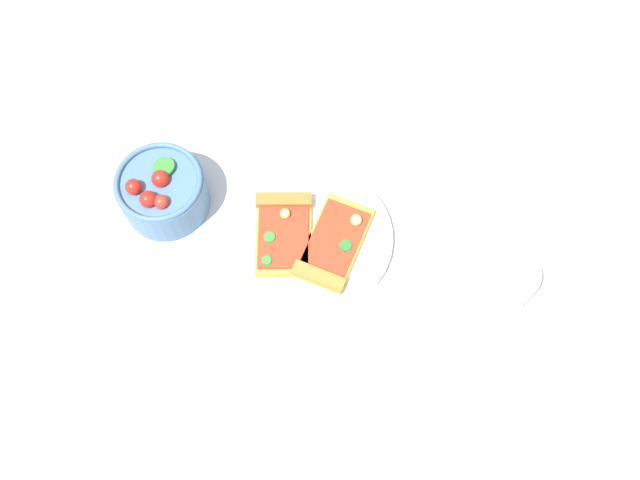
% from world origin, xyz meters
% --- Properties ---
extents(ground_plane, '(2.40, 2.40, 0.00)m').
position_xyz_m(ground_plane, '(0.00, 0.00, 0.00)').
color(ground_plane, silver).
rests_on(ground_plane, ground).
extents(plate, '(0.23, 0.23, 0.01)m').
position_xyz_m(plate, '(-0.01, 0.01, 0.01)').
color(plate, white).
rests_on(plate, ground_plane).
extents(pizza_slice_near, '(0.14, 0.11, 0.02)m').
position_xyz_m(pizza_slice_near, '(0.01, 0.05, 0.02)').
color(pizza_slice_near, gold).
rests_on(pizza_slice_near, plate).
extents(pizza_slice_far, '(0.15, 0.15, 0.02)m').
position_xyz_m(pizza_slice_far, '(-0.04, -0.01, 0.02)').
color(pizza_slice_far, gold).
rests_on(pizza_slice_far, plate).
extents(salad_bowl, '(0.13, 0.13, 0.09)m').
position_xyz_m(salad_bowl, '(0.11, 0.21, 0.04)').
color(salad_bowl, '#4C7299').
rests_on(salad_bowl, ground_plane).
extents(soda_glass, '(0.08, 0.08, 0.14)m').
position_xyz_m(soda_glass, '(-0.18, -0.19, 0.06)').
color(soda_glass, silver).
rests_on(soda_glass, ground_plane).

